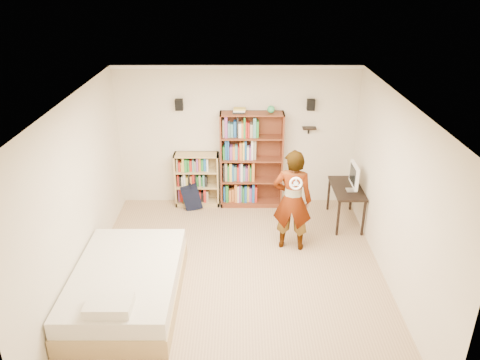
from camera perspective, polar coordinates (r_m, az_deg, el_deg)
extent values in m
cube|color=tan|center=(7.29, -0.47, -11.43)|extent=(4.50, 5.00, 0.01)
cube|color=silver|center=(8.90, -0.38, 5.30)|extent=(4.50, 0.02, 2.70)
cube|color=silver|center=(4.49, -0.78, -16.25)|extent=(4.50, 0.02, 2.70)
cube|color=silver|center=(6.98, -19.31, -1.79)|extent=(0.02, 5.00, 2.70)
cube|color=silver|center=(6.95, 18.40, -1.80)|extent=(0.02, 5.00, 2.70)
cube|color=white|center=(6.11, -0.56, 9.51)|extent=(4.50, 5.00, 0.02)
cube|color=white|center=(8.53, -0.41, 13.64)|extent=(4.50, 0.06, 0.06)
cube|color=white|center=(3.79, -0.89, -0.68)|extent=(4.50, 0.06, 0.06)
cube|color=white|center=(6.53, -20.67, 8.65)|extent=(0.06, 5.00, 0.06)
cube|color=white|center=(6.49, 19.69, 8.71)|extent=(0.06, 5.00, 0.06)
cube|color=black|center=(8.68, -7.43, 9.09)|extent=(0.14, 0.12, 0.20)
cube|color=black|center=(8.71, 8.64, 9.06)|extent=(0.14, 0.12, 0.20)
cube|color=black|center=(8.84, 8.45, 6.27)|extent=(0.25, 0.16, 0.02)
imported|color=black|center=(7.56, 6.39, -2.50)|extent=(0.69, 0.52, 1.73)
torus|color=white|center=(7.08, 6.83, -0.43)|extent=(0.20, 0.08, 0.21)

